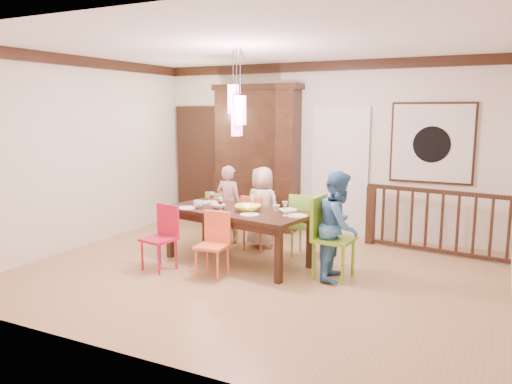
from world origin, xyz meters
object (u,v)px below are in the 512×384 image
at_px(dining_table, 238,216).
at_px(chair_far_left, 223,214).
at_px(person_far_mid, 262,207).
at_px(balustrade, 442,221).
at_px(china_hutch, 257,157).
at_px(person_far_left, 229,204).
at_px(chair_end_right, 334,232).
at_px(person_end_right, 339,226).

bearing_deg(dining_table, chair_far_left, 142.25).
height_order(dining_table, person_far_mid, person_far_mid).
bearing_deg(balustrade, china_hutch, -178.43).
bearing_deg(person_far_mid, chair_far_left, 23.24).
bearing_deg(balustrade, chair_far_left, -155.27).
bearing_deg(person_far_mid, person_far_left, 5.25).
height_order(chair_end_right, balustrade, chair_end_right).
bearing_deg(person_far_mid, dining_table, 99.80).
xyz_separation_m(dining_table, person_end_right, (1.45, -0.03, 0.02)).
relative_size(chair_end_right, person_far_mid, 0.83).
distance_m(person_far_left, person_end_right, 2.30).
bearing_deg(person_far_mid, chair_end_right, 153.86).
distance_m(china_hutch, person_end_right, 3.02).
bearing_deg(chair_end_right, person_far_left, 68.26).
bearing_deg(balustrade, dining_table, -138.43).
xyz_separation_m(chair_far_left, person_far_left, (0.00, 0.19, 0.13)).
xyz_separation_m(chair_end_right, person_end_right, (0.05, 0.01, 0.09)).
bearing_deg(china_hutch, chair_end_right, -44.58).
relative_size(chair_far_left, person_far_left, 0.68).
height_order(dining_table, balustrade, balustrade).
bearing_deg(person_end_right, china_hutch, 41.54).
relative_size(chair_far_left, balustrade, 0.37).
height_order(china_hutch, person_far_mid, china_hutch).
distance_m(chair_end_right, china_hutch, 3.01).
bearing_deg(person_far_mid, person_end_right, 155.19).
bearing_deg(person_far_mid, balustrade, -156.35).
bearing_deg(china_hutch, person_far_mid, -60.44).
distance_m(dining_table, person_end_right, 1.45).
height_order(person_far_mid, person_end_right, person_end_right).
relative_size(dining_table, person_end_right, 1.58).
xyz_separation_m(chair_far_left, person_end_right, (2.10, -0.74, 0.20)).
relative_size(balustrade, person_far_left, 1.86).
height_order(chair_far_left, person_far_mid, person_far_mid).
bearing_deg(person_end_right, dining_table, 84.09).
relative_size(balustrade, person_far_mid, 1.85).
distance_m(balustrade, person_far_left, 3.23).
bearing_deg(person_far_left, china_hutch, -84.27).
bearing_deg(person_far_left, dining_table, 129.22).
xyz_separation_m(chair_far_left, person_far_mid, (0.60, 0.18, 0.14)).
relative_size(china_hutch, person_far_left, 2.05).
bearing_deg(chair_end_right, balustrade, -29.48).
distance_m(dining_table, person_far_mid, 0.89).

